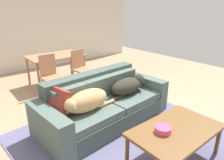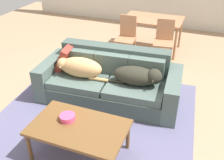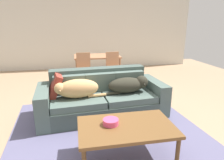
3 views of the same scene
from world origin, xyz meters
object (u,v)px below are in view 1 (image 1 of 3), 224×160
at_px(dog_on_left_cushion, 86,101).
at_px(bowl_on_coffee_table, 163,130).
at_px(throw_pillow_by_left_arm, 57,103).
at_px(couch, 103,104).
at_px(dining_chair_near_right, 81,67).
at_px(dog_on_right_cushion, 129,85).
at_px(coffee_table, 176,132).
at_px(dining_table, 56,58).
at_px(dining_chair_near_left, 50,74).

height_order(dog_on_left_cushion, bowl_on_coffee_table, dog_on_left_cushion).
bearing_deg(dog_on_left_cushion, throw_pillow_by_left_arm, 149.32).
xyz_separation_m(couch, dining_chair_near_right, (0.55, 1.65, 0.20)).
relative_size(throw_pillow_by_left_arm, bowl_on_coffee_table, 2.11).
distance_m(dog_on_right_cushion, coffee_table, 1.32).
height_order(couch, dog_on_left_cushion, couch).
xyz_separation_m(coffee_table, dining_table, (0.05, 3.55, 0.26)).
height_order(dog_on_right_cushion, dining_chair_near_left, dining_chair_near_left).
bearing_deg(dining_chair_near_left, dog_on_left_cushion, -96.69).
bearing_deg(dog_on_right_cushion, dog_on_left_cushion, -178.56).
distance_m(dining_table, dining_chair_near_left, 0.75).
distance_m(dog_on_left_cushion, throw_pillow_by_left_arm, 0.41).
bearing_deg(bowl_on_coffee_table, dining_chair_near_right, 78.22).
xyz_separation_m(throw_pillow_by_left_arm, bowl_on_coffee_table, (0.77, -1.28, -0.11)).
bearing_deg(dog_on_left_cushion, dining_chair_near_left, 78.83).
bearing_deg(dining_chair_near_left, bowl_on_coffee_table, -86.34).
xyz_separation_m(dog_on_left_cushion, throw_pillow_by_left_arm, (-0.37, 0.18, 0.02)).
relative_size(throw_pillow_by_left_arm, dining_chair_near_right, 0.45).
bearing_deg(dog_on_right_cushion, throw_pillow_by_left_arm, 171.97).
height_order(coffee_table, dining_chair_near_right, dining_chair_near_right).
bearing_deg(dog_on_left_cushion, coffee_table, -68.03).
distance_m(couch, bowl_on_coffee_table, 1.30).
relative_size(couch, dog_on_left_cushion, 2.68).
height_order(couch, dining_table, couch).
distance_m(couch, dog_on_right_cushion, 0.57).
xyz_separation_m(dog_on_left_cushion, dining_chair_near_left, (0.21, 1.79, -0.08)).
xyz_separation_m(couch, coffee_table, (0.12, -1.35, 0.10)).
bearing_deg(coffee_table, throw_pillow_by_left_arm, 125.27).
relative_size(dog_on_right_cushion, dining_chair_near_left, 0.94).
distance_m(dog_on_left_cushion, dining_chair_near_left, 1.80).
height_order(throw_pillow_by_left_arm, dining_chair_near_right, dining_chair_near_right).
bearing_deg(couch, dining_chair_near_right, 66.97).
distance_m(coffee_table, dining_chair_near_left, 2.97).
xyz_separation_m(couch, bowl_on_coffee_table, (-0.06, -1.29, 0.18)).
height_order(dog_on_left_cushion, dog_on_right_cushion, dog_on_left_cushion).
relative_size(couch, bowl_on_coffee_table, 12.09).
bearing_deg(bowl_on_coffee_table, coffee_table, -18.72).
bearing_deg(bowl_on_coffee_table, dining_table, 86.22).
distance_m(dog_on_right_cushion, throw_pillow_by_left_arm, 1.33).
xyz_separation_m(dog_on_right_cushion, bowl_on_coffee_table, (-0.56, -1.20, -0.07)).
height_order(couch, throw_pillow_by_left_arm, couch).
distance_m(dining_table, dining_chair_near_right, 0.69).
bearing_deg(dining_table, coffee_table, -90.78).
bearing_deg(couch, coffee_table, -89.37).
bearing_deg(dog_on_right_cushion, coffee_table, -111.37).
xyz_separation_m(dog_on_left_cushion, dining_table, (0.63, 2.39, 0.09)).
xyz_separation_m(dog_on_right_cushion, coffee_table, (-0.38, -1.26, -0.15)).
distance_m(throw_pillow_by_left_arm, coffee_table, 1.65).
bearing_deg(couch, dining_table, 81.04).
bearing_deg(dining_chair_near_left, couch, -81.24).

